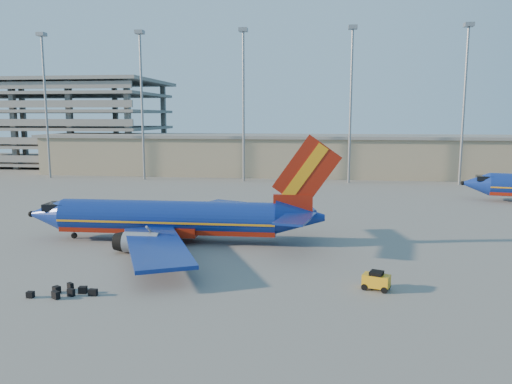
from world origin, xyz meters
TOP-DOWN VIEW (x-y plane):
  - ground at (0.00, 0.00)m, footprint 220.00×220.00m
  - terminal_building at (10.00, 58.00)m, footprint 122.00×16.00m
  - parking_garage at (-62.00, 74.05)m, footprint 62.00×32.00m
  - light_mast_row at (5.00, 46.00)m, footprint 101.60×1.60m
  - aircraft_main at (-4.56, -1.25)m, footprint 31.86×30.67m
  - baggage_tug at (13.98, -13.07)m, footprint 2.19×1.73m
  - luggage_pile at (-7.78, -17.03)m, footprint 4.68×2.31m

SIDE VIEW (x-z plane):
  - ground at x=0.00m, z-range 0.00..0.00m
  - luggage_pile at x=-7.78m, z-range -0.02..0.52m
  - baggage_tug at x=13.98m, z-range 0.03..1.40m
  - aircraft_main at x=-4.56m, z-range -3.09..7.70m
  - terminal_building at x=10.00m, z-range 0.07..8.57m
  - parking_garage at x=-62.00m, z-range 1.03..22.43m
  - light_mast_row at x=5.00m, z-range 3.23..31.88m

